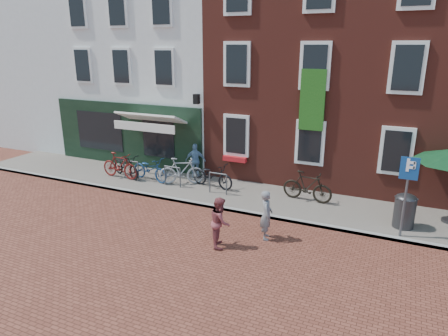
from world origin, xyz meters
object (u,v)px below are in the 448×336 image
at_px(cafe_person, 196,161).
at_px(bicycle_1, 120,165).
at_px(parking_sign, 407,183).
at_px(bicycle_3, 181,171).
at_px(bicycle_0, 126,166).
at_px(bicycle_5, 307,186).
at_px(bicycle_2, 150,169).
at_px(woman, 266,215).
at_px(bicycle_4, 212,175).
at_px(litter_bin, 405,209).
at_px(boy, 220,222).

bearing_deg(cafe_person, bicycle_1, 7.09).
height_order(parking_sign, bicycle_3, parking_sign).
bearing_deg(bicycle_0, bicycle_3, -64.29).
bearing_deg(bicycle_5, bicycle_0, 98.89).
height_order(parking_sign, bicycle_5, parking_sign).
xyz_separation_m(parking_sign, bicycle_2, (-9.65, 1.21, -1.16)).
distance_m(woman, bicycle_3, 5.45).
bearing_deg(bicycle_4, litter_bin, -87.69).
bearing_deg(bicycle_5, bicycle_3, 98.65).
height_order(boy, bicycle_2, boy).
distance_m(woman, bicycle_4, 4.53).
bearing_deg(litter_bin, parking_sign, -94.40).
bearing_deg(litter_bin, bicycle_5, 163.98).
distance_m(bicycle_2, bicycle_5, 6.48).
xyz_separation_m(litter_bin, bicycle_4, (-6.98, 0.82, -0.11)).
distance_m(litter_bin, bicycle_3, 8.31).
relative_size(boy, bicycle_2, 0.78).
relative_size(boy, bicycle_0, 0.78).
bearing_deg(bicycle_0, litter_bin, -70.67).
bearing_deg(bicycle_0, bicycle_1, 169.57).
height_order(parking_sign, bicycle_1, parking_sign).
bearing_deg(cafe_person, bicycle_0, 4.37).
height_order(boy, bicycle_4, boy).
distance_m(bicycle_0, bicycle_1, 0.28).
bearing_deg(bicycle_2, boy, -115.22).
xyz_separation_m(cafe_person, bicycle_0, (-2.73, -1.18, -0.24)).
relative_size(bicycle_4, bicycle_5, 1.03).
xyz_separation_m(bicycle_3, bicycle_4, (1.30, 0.17, -0.05)).
distance_m(boy, cafe_person, 5.99).
xyz_separation_m(boy, bicycle_3, (-3.54, 3.91, -0.08)).
bearing_deg(bicycle_0, parking_sign, -74.41).
bearing_deg(woman, boy, 112.43).
xyz_separation_m(boy, bicycle_1, (-6.30, 3.50, -0.08)).
bearing_deg(bicycle_3, bicycle_2, 69.76).
relative_size(woman, cafe_person, 1.02).
distance_m(bicycle_1, bicycle_3, 2.79).
xyz_separation_m(parking_sign, boy, (-4.69, -2.55, -1.03)).
xyz_separation_m(parking_sign, bicycle_4, (-6.93, 1.53, -1.16)).
height_order(bicycle_1, bicycle_3, same).
height_order(litter_bin, boy, boy).
height_order(bicycle_1, bicycle_2, bicycle_1).
bearing_deg(parking_sign, boy, -151.48).
distance_m(cafe_person, bicycle_3, 1.03).
distance_m(litter_bin, bicycle_5, 3.37).
distance_m(litter_bin, boy, 5.76).
bearing_deg(bicycle_4, bicycle_5, -79.30).
distance_m(bicycle_1, bicycle_2, 1.37).
bearing_deg(litter_bin, cafe_person, 168.59).
bearing_deg(bicycle_3, bicycle_1, 72.38).
bearing_deg(woman, bicycle_4, 26.31).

